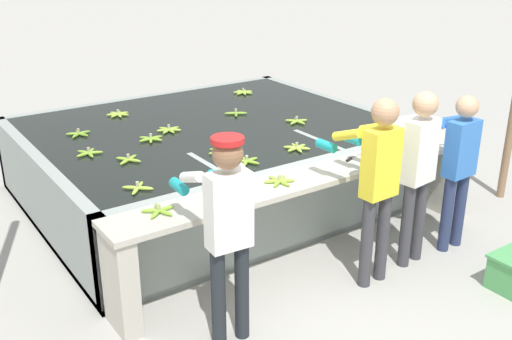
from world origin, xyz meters
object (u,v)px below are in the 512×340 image
object	(u,v)px
banana_bunch_floating_3	(243,92)
banana_bunch_floating_13	(151,139)
banana_bunch_floating_12	(79,134)
banana_bunch_floating_6	(247,161)
banana_bunch_ledge_0	(279,181)
worker_0	(227,222)
banana_bunch_floating_10	(138,188)
worker_3	(457,159)
banana_bunch_floating_5	(118,114)
banana_bunch_floating_7	(221,151)
banana_bunch_floating_11	(128,160)
knife_1	(432,144)
banana_bunch_ledge_2	(232,198)
banana_bunch_floating_0	(388,122)
banana_bunch_ledge_1	(159,211)
worker_1	(377,175)
banana_bunch_floating_4	(297,121)
banana_bunch_floating_9	(236,113)
knife_0	(352,157)
worker_2	(416,163)
banana_bunch_floating_1	(169,130)
banana_bunch_floating_8	(297,148)
banana_bunch_floating_2	(89,153)

from	to	relation	value
banana_bunch_floating_3	banana_bunch_floating_13	world-z (taller)	same
banana_bunch_floating_12	banana_bunch_floating_13	distance (m)	0.83
banana_bunch_floating_6	banana_bunch_ledge_0	xyz separation A→B (m)	(-0.04, -0.58, 0.00)
worker_0	banana_bunch_floating_10	xyz separation A→B (m)	(-0.19, 1.15, -0.10)
worker_3	worker_0	bearing A→B (deg)	-179.53
banana_bunch_floating_5	banana_bunch_floating_7	world-z (taller)	same
worker_0	worker_3	xyz separation A→B (m)	(2.59, 0.02, -0.08)
banana_bunch_floating_11	knife_1	bearing A→B (deg)	-25.35
banana_bunch_ledge_2	banana_bunch_floating_13	bearing A→B (deg)	86.50
banana_bunch_floating_0	banana_bunch_ledge_1	xyz separation A→B (m)	(-3.24, -0.69, 0.00)
worker_0	worker_1	world-z (taller)	worker_1
worker_0	knife_1	xyz separation A→B (m)	(2.83, 0.52, -0.11)
banana_bunch_floating_4	banana_bunch_floating_6	world-z (taller)	same
banana_bunch_floating_10	banana_bunch_floating_11	world-z (taller)	same
banana_bunch_floating_5	banana_bunch_floating_11	distance (m)	1.62
banana_bunch_ledge_2	worker_1	bearing A→B (deg)	-25.04
banana_bunch_floating_6	banana_bunch_ledge_0	world-z (taller)	banana_bunch_ledge_0
banana_bunch_floating_6	banana_bunch_ledge_0	bearing A→B (deg)	-94.05
banana_bunch_floating_13	banana_bunch_floating_9	bearing A→B (deg)	13.71
banana_bunch_floating_11	banana_bunch_floating_12	distance (m)	1.07
banana_bunch_floating_12	banana_bunch_floating_6	bearing A→B (deg)	-59.12
worker_3	banana_bunch_floating_4	xyz separation A→B (m)	(-0.44, 1.91, -0.02)
banana_bunch_floating_4	banana_bunch_floating_0	bearing A→B (deg)	-36.07
banana_bunch_floating_4	banana_bunch_floating_10	xyz separation A→B (m)	(-2.34, -0.79, 0.00)
banana_bunch_ledge_2	knife_1	bearing A→B (deg)	0.02
banana_bunch_floating_7	banana_bunch_ledge_0	distance (m)	0.96
banana_bunch_floating_10	knife_0	size ratio (longest dim) A/B	0.70
banana_bunch_floating_7	knife_1	distance (m)	2.19
banana_bunch_floating_12	banana_bunch_ledge_1	distance (m)	2.28
banana_bunch_floating_10	worker_2	bearing A→B (deg)	-26.40
banana_bunch_floating_1	banana_bunch_ledge_1	distance (m)	2.11
banana_bunch_floating_5	knife_0	size ratio (longest dim) A/B	0.83
banana_bunch_floating_1	banana_bunch_ledge_2	bearing A→B (deg)	-101.84
banana_bunch_floating_9	banana_bunch_floating_12	xyz separation A→B (m)	(-1.85, 0.29, -0.00)
banana_bunch_floating_0	banana_bunch_floating_6	xyz separation A→B (m)	(-2.06, -0.15, 0.00)
banana_bunch_floating_8	banana_bunch_ledge_2	distance (m)	1.39
banana_bunch_floating_2	banana_bunch_floating_4	bearing A→B (deg)	-7.37
worker_0	banana_bunch_ledge_0	world-z (taller)	worker_0
banana_bunch_floating_0	banana_bunch_floating_12	distance (m)	3.49
worker_3	banana_bunch_floating_12	world-z (taller)	worker_3
banana_bunch_floating_9	banana_bunch_ledge_2	size ratio (longest dim) A/B	0.92
banana_bunch_floating_4	banana_bunch_floating_5	xyz separation A→B (m)	(-1.60, 1.45, -0.00)
worker_2	banana_bunch_floating_8	distance (m)	1.24
banana_bunch_floating_1	knife_0	xyz separation A→B (m)	(1.08, -1.80, -0.01)
banana_bunch_floating_5	banana_bunch_floating_9	world-z (taller)	same
banana_bunch_floating_4	banana_bunch_floating_5	world-z (taller)	same
knife_0	banana_bunch_floating_9	bearing A→B (deg)	93.37
banana_bunch_floating_3	banana_bunch_ledge_2	distance (m)	3.55
banana_bunch_floating_9	banana_bunch_floating_5	bearing A→B (deg)	147.32
banana_bunch_floating_2	banana_bunch_floating_11	size ratio (longest dim) A/B	1.10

